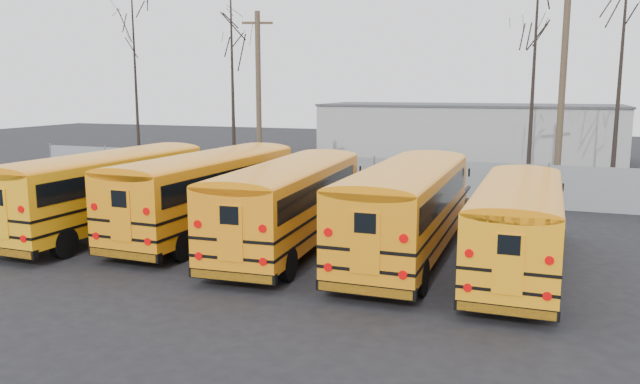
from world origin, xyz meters
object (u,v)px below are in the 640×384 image
at_px(bus_a, 108,185).
at_px(bus_c, 291,197).
at_px(bus_b, 210,186).
at_px(bus_e, 518,219).
at_px(utility_pole_right, 562,89).
at_px(bus_d, 408,202).
at_px(utility_pole_left, 259,96).

distance_m(bus_a, bus_c, 7.35).
relative_size(bus_b, bus_e, 1.11).
bearing_deg(utility_pole_right, bus_c, -134.49).
relative_size(bus_c, utility_pole_right, 1.06).
distance_m(bus_a, utility_pole_right, 21.62).
bearing_deg(utility_pole_right, bus_b, -145.93).
height_order(bus_a, utility_pole_right, utility_pole_right).
relative_size(bus_d, utility_pole_right, 1.07).
distance_m(bus_d, bus_e, 3.44).
bearing_deg(utility_pole_right, bus_d, -121.76).
relative_size(bus_b, bus_d, 1.01).
bearing_deg(bus_b, utility_pole_left, 109.29).
bearing_deg(bus_d, bus_a, -178.62).
bearing_deg(bus_e, utility_pole_left, 137.70).
relative_size(bus_e, utility_pole_right, 0.97).
distance_m(bus_a, bus_b, 3.86).
bearing_deg(bus_d, bus_e, -10.80).
relative_size(bus_a, bus_b, 0.99).
height_order(bus_a, bus_b, bus_b).
xyz_separation_m(bus_a, bus_c, (7.35, 0.12, -0.03)).
distance_m(bus_a, utility_pole_left, 13.42).
distance_m(bus_e, utility_pole_left, 20.12).
relative_size(bus_c, utility_pole_left, 1.15).
bearing_deg(utility_pole_right, bus_a, -151.55).
height_order(bus_b, utility_pole_right, utility_pole_right).
distance_m(utility_pole_left, utility_pole_right, 15.90).
relative_size(bus_a, bus_c, 1.01).
xyz_separation_m(bus_c, bus_e, (7.28, -0.41, -0.13)).
relative_size(bus_a, utility_pole_right, 1.07).
height_order(bus_c, utility_pole_right, utility_pole_right).
bearing_deg(bus_d, utility_pole_left, 131.31).
xyz_separation_m(bus_b, utility_pole_right, (12.05, 13.35, 3.49)).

